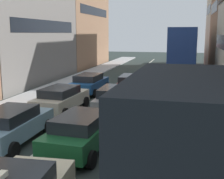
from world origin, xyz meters
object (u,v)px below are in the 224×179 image
(hatchback_centre_lane_third, at_px, (115,99))
(sedan_left_lane_third, at_px, (61,98))
(bus_mid_queue_primary, at_px, (184,50))
(sedan_centre_lane_second, at_px, (82,131))
(wagon_left_lane_second, at_px, (11,125))
(sedan_right_lane_behind_truck, at_px, (177,109))
(sedan_left_lane_fourth, at_px, (89,83))
(removalist_box_truck, at_px, (181,131))
(bus_far_queue_secondary, at_px, (182,53))
(coupe_centre_lane_fourth, at_px, (132,84))

(hatchback_centre_lane_third, bearing_deg, sedan_left_lane_third, 102.37)
(bus_mid_queue_primary, bearing_deg, sedan_left_lane_third, 158.93)
(sedan_centre_lane_second, relative_size, sedan_left_lane_third, 1.00)
(wagon_left_lane_second, relative_size, bus_mid_queue_primary, 0.41)
(sedan_centre_lane_second, height_order, sedan_right_lane_behind_truck, same)
(hatchback_centre_lane_third, height_order, sedan_left_lane_fourth, same)
(wagon_left_lane_second, xyz_separation_m, bus_mid_queue_primary, (6.73, 21.07, 2.03))
(removalist_box_truck, relative_size, sedan_left_lane_third, 1.76)
(removalist_box_truck, distance_m, bus_mid_queue_primary, 23.74)
(bus_far_queue_secondary, bearing_deg, bus_mid_queue_primary, 179.77)
(sedan_right_lane_behind_truck, bearing_deg, sedan_left_lane_third, 79.75)
(sedan_left_lane_third, height_order, sedan_right_lane_behind_truck, same)
(wagon_left_lane_second, relative_size, sedan_right_lane_behind_truck, 0.99)
(coupe_centre_lane_fourth, distance_m, sedan_right_lane_behind_truck, 7.61)
(sedan_left_lane_third, height_order, bus_mid_queue_primary, bus_mid_queue_primary)
(bus_mid_queue_primary, bearing_deg, wagon_left_lane_second, 164.27)
(sedan_centre_lane_second, relative_size, coupe_centre_lane_fourth, 1.02)
(removalist_box_truck, relative_size, bus_far_queue_secondary, 0.73)
(sedan_right_lane_behind_truck, bearing_deg, sedan_centre_lane_second, 138.62)
(bus_mid_queue_primary, bearing_deg, removalist_box_truck, -177.61)
(hatchback_centre_lane_third, height_order, sedan_right_lane_behind_truck, same)
(removalist_box_truck, height_order, sedan_left_lane_third, removalist_box_truck)
(wagon_left_lane_second, height_order, sedan_left_lane_third, same)
(coupe_centre_lane_fourth, height_order, sedan_left_lane_fourth, same)
(bus_far_queue_secondary, bearing_deg, hatchback_centre_lane_third, 171.06)
(coupe_centre_lane_fourth, bearing_deg, hatchback_centre_lane_third, 178.45)
(bus_far_queue_secondary, bearing_deg, coupe_centre_lane_fourth, 169.49)
(removalist_box_truck, xyz_separation_m, sedan_right_lane_behind_truck, (-0.28, 6.94, -1.18))
(sedan_left_lane_third, bearing_deg, coupe_centre_lane_fourth, -24.71)
(bus_mid_queue_primary, xyz_separation_m, bus_far_queue_secondary, (-0.29, 11.48, -1.07))
(wagon_left_lane_second, height_order, sedan_right_lane_behind_truck, same)
(removalist_box_truck, bearing_deg, bus_far_queue_secondary, 1.30)
(wagon_left_lane_second, xyz_separation_m, sedan_left_lane_third, (-0.03, 5.19, 0.00))
(hatchback_centre_lane_third, xyz_separation_m, sedan_right_lane_behind_truck, (3.56, -1.65, 0.00))
(sedan_left_lane_third, distance_m, coupe_centre_lane_fourth, 6.63)
(sedan_centre_lane_second, bearing_deg, bus_mid_queue_primary, -6.11)
(bus_mid_queue_primary, bearing_deg, sedan_right_lane_behind_truck, -178.41)
(removalist_box_truck, bearing_deg, sedan_centre_lane_second, 55.62)
(wagon_left_lane_second, height_order, coupe_centre_lane_fourth, same)
(sedan_left_lane_third, distance_m, sedan_left_lane_fourth, 5.56)
(hatchback_centre_lane_third, bearing_deg, sedan_centre_lane_second, 179.54)
(hatchback_centre_lane_third, height_order, bus_mid_queue_primary, bus_mid_queue_primary)
(sedan_right_lane_behind_truck, bearing_deg, hatchback_centre_lane_third, 62.64)
(removalist_box_truck, bearing_deg, hatchback_centre_lane_third, 24.66)
(hatchback_centre_lane_third, distance_m, bus_far_queue_secondary, 26.84)
(sedan_left_lane_fourth, relative_size, bus_far_queue_secondary, 0.41)
(hatchback_centre_lane_third, bearing_deg, sedan_left_lane_fourth, 32.25)
(sedan_left_lane_third, xyz_separation_m, sedan_left_lane_fourth, (-0.11, 5.56, 0.00))
(sedan_right_lane_behind_truck, relative_size, bus_far_queue_secondary, 0.41)
(hatchback_centre_lane_third, height_order, coupe_centre_lane_fourth, same)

